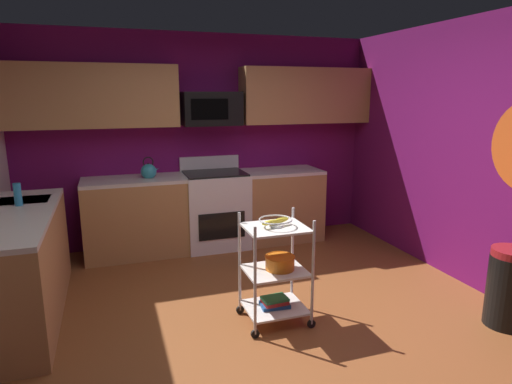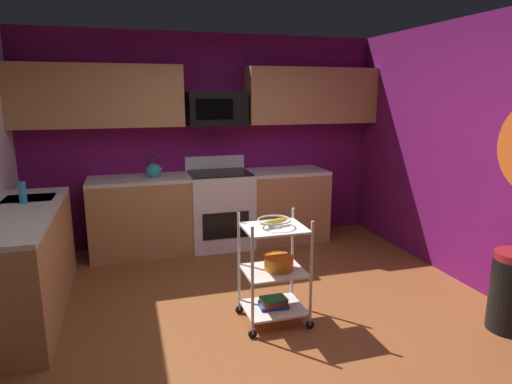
# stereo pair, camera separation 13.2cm
# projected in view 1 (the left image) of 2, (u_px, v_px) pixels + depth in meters

# --- Properties ---
(floor) EXTENTS (4.40, 4.80, 0.04)m
(floor) POSITION_uv_depth(u_px,v_px,m) (266.00, 331.00, 3.59)
(floor) COLOR brown
(floor) RESTS_ON ground
(wall_back) EXTENTS (4.52, 0.06, 2.60)m
(wall_back) POSITION_uv_depth(u_px,v_px,m) (202.00, 140.00, 5.55)
(wall_back) COLOR #6B1156
(wall_back) RESTS_ON ground
(wall_right) EXTENTS (0.06, 4.80, 2.60)m
(wall_right) POSITION_uv_depth(u_px,v_px,m) (497.00, 158.00, 4.00)
(wall_right) COLOR #6B1156
(wall_right) RESTS_ON ground
(counter_run) EXTENTS (3.66, 2.49, 0.92)m
(counter_run) POSITION_uv_depth(u_px,v_px,m) (150.00, 228.00, 4.73)
(counter_run) COLOR #B27F4C
(counter_run) RESTS_ON ground
(oven_range) EXTENTS (0.76, 0.65, 1.10)m
(oven_range) POSITION_uv_depth(u_px,v_px,m) (215.00, 209.00, 5.45)
(oven_range) COLOR white
(oven_range) RESTS_ON ground
(upper_cabinets) EXTENTS (4.40, 0.33, 0.70)m
(upper_cabinets) POSITION_uv_depth(u_px,v_px,m) (202.00, 96.00, 5.24)
(upper_cabinets) COLOR #B27F4C
(microwave) EXTENTS (0.70, 0.39, 0.40)m
(microwave) POSITION_uv_depth(u_px,v_px,m) (211.00, 109.00, 5.28)
(microwave) COLOR black
(rolling_cart) EXTENTS (0.56, 0.44, 0.91)m
(rolling_cart) POSITION_uv_depth(u_px,v_px,m) (275.00, 270.00, 3.62)
(rolling_cart) COLOR silver
(rolling_cart) RESTS_ON ground
(fruit_bowl) EXTENTS (0.27, 0.27, 0.07)m
(fruit_bowl) POSITION_uv_depth(u_px,v_px,m) (276.00, 221.00, 3.52)
(fruit_bowl) COLOR silver
(fruit_bowl) RESTS_ON rolling_cart
(mixing_bowl_large) EXTENTS (0.25, 0.25, 0.11)m
(mixing_bowl_large) POSITION_uv_depth(u_px,v_px,m) (280.00, 262.00, 3.61)
(mixing_bowl_large) COLOR orange
(mixing_bowl_large) RESTS_ON rolling_cart
(book_stack) EXTENTS (0.25, 0.18, 0.08)m
(book_stack) POSITION_uv_depth(u_px,v_px,m) (275.00, 302.00, 3.68)
(book_stack) COLOR #1E4C8C
(book_stack) RESTS_ON rolling_cart
(kettle) EXTENTS (0.21, 0.18, 0.26)m
(kettle) POSITION_uv_depth(u_px,v_px,m) (149.00, 171.00, 5.09)
(kettle) COLOR teal
(kettle) RESTS_ON counter_run
(dish_soap_bottle) EXTENTS (0.06, 0.06, 0.20)m
(dish_soap_bottle) POSITION_uv_depth(u_px,v_px,m) (18.00, 194.00, 3.81)
(dish_soap_bottle) COLOR #2D8CBF
(dish_soap_bottle) RESTS_ON counter_run
(trash_can) EXTENTS (0.34, 0.42, 0.66)m
(trash_can) POSITION_uv_depth(u_px,v_px,m) (509.00, 288.00, 3.58)
(trash_can) COLOR black
(trash_can) RESTS_ON ground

